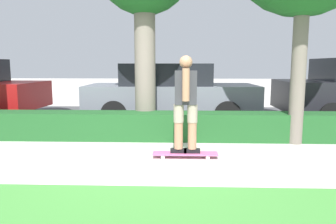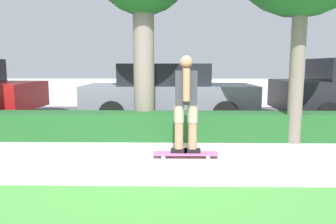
{
  "view_description": "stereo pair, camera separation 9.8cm",
  "coord_description": "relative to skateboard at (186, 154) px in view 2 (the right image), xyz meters",
  "views": [
    {
      "loc": [
        0.4,
        -4.84,
        1.49
      ],
      "look_at": [
        0.19,
        0.6,
        0.7
      ],
      "focal_mm": 35.0,
      "sensor_mm": 36.0,
      "label": 1
    },
    {
      "loc": [
        0.3,
        -4.84,
        1.49
      ],
      "look_at": [
        0.19,
        0.6,
        0.7
      ],
      "focal_mm": 35.0,
      "sensor_mm": 36.0,
      "label": 2
    }
  ],
  "objects": [
    {
      "name": "parked_car_middle",
      "position": [
        -0.35,
        3.45,
        0.72
      ],
      "size": [
        4.4,
        1.91,
        1.52
      ],
      "rotation": [
        0.0,
        0.0,
        0.02
      ],
      "color": "slate",
      "rests_on": "ground_plane"
    },
    {
      "name": "skateboard",
      "position": [
        0.0,
        0.0,
        0.0
      ],
      "size": [
        1.05,
        0.24,
        0.08
      ],
      "color": "#DB5B93",
      "rests_on": "ground_plane"
    },
    {
      "name": "skater_person",
      "position": [
        -0.0,
        0.0,
        0.84
      ],
      "size": [
        0.48,
        0.4,
        1.55
      ],
      "color": "black",
      "rests_on": "skateboard"
    },
    {
      "name": "ground_plane",
      "position": [
        -0.48,
        -0.29,
        -0.07
      ],
      "size": [
        60.0,
        60.0,
        0.0
      ],
      "primitive_type": "plane",
      "color": "beige"
    },
    {
      "name": "street_asphalt",
      "position": [
        -0.48,
        3.91,
        -0.06
      ],
      "size": [
        18.1,
        5.0,
        0.01
      ],
      "color": "#474749",
      "rests_on": "ground_plane"
    },
    {
      "name": "hedge_row",
      "position": [
        -0.48,
        1.31,
        0.2
      ],
      "size": [
        18.1,
        0.6,
        0.55
      ],
      "color": "#1E5123",
      "rests_on": "ground_plane"
    }
  ]
}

